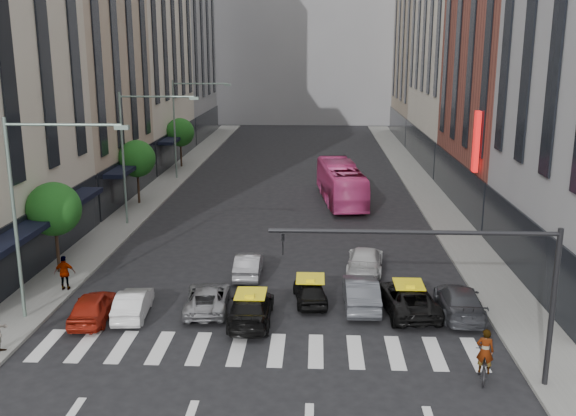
# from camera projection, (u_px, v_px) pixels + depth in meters

# --- Properties ---
(ground) EXTENTS (160.00, 160.00, 0.00)m
(ground) POSITION_uv_depth(u_px,v_px,m) (259.00, 367.00, 24.72)
(ground) COLOR black
(ground) RESTS_ON ground
(sidewalk_left) EXTENTS (3.00, 96.00, 0.15)m
(sidewalk_left) POSITION_uv_depth(u_px,v_px,m) (156.00, 193.00, 54.29)
(sidewalk_left) COLOR slate
(sidewalk_left) RESTS_ON ground
(sidewalk_right) EXTENTS (3.00, 96.00, 0.15)m
(sidewalk_right) POSITION_uv_depth(u_px,v_px,m) (429.00, 195.00, 53.25)
(sidewalk_right) COLOR slate
(sidewalk_right) RESTS_ON ground
(building_left_b) EXTENTS (8.00, 16.00, 24.00)m
(building_left_b) POSITION_uv_depth(u_px,v_px,m) (72.00, 48.00, 49.71)
(building_left_b) COLOR tan
(building_left_b) RESTS_ON ground
(building_left_d) EXTENTS (8.00, 18.00, 30.00)m
(building_left_d) POSITION_uv_depth(u_px,v_px,m) (174.00, 24.00, 84.84)
(building_left_d) COLOR gray
(building_left_d) RESTS_ON ground
(building_right_b) EXTENTS (8.00, 18.00, 26.00)m
(building_right_b) POSITION_uv_depth(u_px,v_px,m) (521.00, 34.00, 46.96)
(building_right_b) COLOR brown
(building_right_b) RESTS_ON ground
(building_right_d) EXTENTS (8.00, 18.00, 28.00)m
(building_right_d) POSITION_uv_depth(u_px,v_px,m) (433.00, 32.00, 83.55)
(building_right_d) COLOR tan
(building_right_d) RESTS_ON ground
(building_far) EXTENTS (30.00, 10.00, 36.00)m
(building_far) POSITION_uv_depth(u_px,v_px,m) (306.00, 9.00, 102.73)
(building_far) COLOR gray
(building_far) RESTS_ON ground
(tree_near) EXTENTS (2.88, 2.88, 4.95)m
(tree_near) POSITION_uv_depth(u_px,v_px,m) (54.00, 209.00, 34.05)
(tree_near) COLOR black
(tree_near) RESTS_ON sidewalk_left
(tree_mid) EXTENTS (2.88, 2.88, 4.95)m
(tree_mid) POSITION_uv_depth(u_px,v_px,m) (137.00, 159.00, 49.56)
(tree_mid) COLOR black
(tree_mid) RESTS_ON sidewalk_left
(tree_far) EXTENTS (2.88, 2.88, 4.95)m
(tree_far) POSITION_uv_depth(u_px,v_px,m) (180.00, 132.00, 65.06)
(tree_far) COLOR black
(tree_far) RESTS_ON sidewalk_left
(streetlamp_near) EXTENTS (5.38, 0.25, 9.00)m
(streetlamp_near) POSITION_uv_depth(u_px,v_px,m) (34.00, 193.00, 27.61)
(streetlamp_near) COLOR gray
(streetlamp_near) RESTS_ON sidewalk_left
(streetlamp_mid) EXTENTS (5.38, 0.25, 9.00)m
(streetlamp_mid) POSITION_uv_depth(u_px,v_px,m) (136.00, 141.00, 43.12)
(streetlamp_mid) COLOR gray
(streetlamp_mid) RESTS_ON sidewalk_left
(streetlamp_far) EXTENTS (5.38, 0.25, 9.00)m
(streetlamp_far) POSITION_uv_depth(u_px,v_px,m) (184.00, 116.00, 58.63)
(streetlamp_far) COLOR gray
(streetlamp_far) RESTS_ON sidewalk_left
(traffic_signal) EXTENTS (10.10, 0.20, 6.00)m
(traffic_signal) POSITION_uv_depth(u_px,v_px,m) (475.00, 270.00, 22.31)
(traffic_signal) COLOR black
(traffic_signal) RESTS_ON ground
(liberty_sign) EXTENTS (0.30, 0.70, 4.00)m
(liberty_sign) POSITION_uv_depth(u_px,v_px,m) (476.00, 142.00, 42.07)
(liberty_sign) COLOR red
(liberty_sign) RESTS_ON ground
(car_red) EXTENTS (1.84, 3.98, 1.32)m
(car_red) POSITION_uv_depth(u_px,v_px,m) (93.00, 307.00, 28.86)
(car_red) COLOR maroon
(car_red) RESTS_ON ground
(car_white_front) EXTENTS (1.60, 3.83, 1.23)m
(car_white_front) POSITION_uv_depth(u_px,v_px,m) (133.00, 303.00, 29.32)
(car_white_front) COLOR silver
(car_white_front) RESTS_ON ground
(car_silver) EXTENTS (2.34, 4.45, 1.20)m
(car_silver) POSITION_uv_depth(u_px,v_px,m) (207.00, 298.00, 30.00)
(car_silver) COLOR gray
(car_silver) RESTS_ON ground
(taxi_left) EXTENTS (1.92, 4.63, 1.34)m
(taxi_left) POSITION_uv_depth(u_px,v_px,m) (251.00, 308.00, 28.66)
(taxi_left) COLOR black
(taxi_left) RESTS_ON ground
(taxi_center) EXTENTS (1.89, 3.75, 1.22)m
(taxi_center) POSITION_uv_depth(u_px,v_px,m) (310.00, 291.00, 30.85)
(taxi_center) COLOR black
(taxi_center) RESTS_ON ground
(car_grey_mid) EXTENTS (1.65, 4.51, 1.47)m
(car_grey_mid) POSITION_uv_depth(u_px,v_px,m) (361.00, 292.00, 30.35)
(car_grey_mid) COLOR #474A50
(car_grey_mid) RESTS_ON ground
(taxi_right) EXTENTS (2.73, 5.08, 1.36)m
(taxi_right) POSITION_uv_depth(u_px,v_px,m) (408.00, 298.00, 29.75)
(taxi_right) COLOR black
(taxi_right) RESTS_ON ground
(car_grey_curb) EXTENTS (2.10, 4.75, 1.35)m
(car_grey_curb) POSITION_uv_depth(u_px,v_px,m) (460.00, 301.00, 29.45)
(car_grey_curb) COLOR #37393E
(car_grey_curb) RESTS_ON ground
(car_row2_left) EXTENTS (1.38, 3.89, 1.28)m
(car_row2_left) POSITION_uv_depth(u_px,v_px,m) (249.00, 264.00, 34.53)
(car_row2_left) COLOR #9A9A9F
(car_row2_left) RESTS_ON ground
(car_row2_right) EXTENTS (2.40, 4.81, 1.34)m
(car_row2_right) POSITION_uv_depth(u_px,v_px,m) (365.00, 259.00, 35.26)
(car_row2_right) COLOR silver
(car_row2_right) RESTS_ON ground
(bus) EXTENTS (3.86, 11.41, 3.12)m
(bus) POSITION_uv_depth(u_px,v_px,m) (341.00, 183.00, 50.88)
(bus) COLOR #D43E83
(bus) RESTS_ON ground
(motorcycle) EXTENTS (1.10, 1.99, 0.99)m
(motorcycle) POSITION_uv_depth(u_px,v_px,m) (484.00, 366.00, 23.77)
(motorcycle) COLOR black
(motorcycle) RESTS_ON ground
(rider) EXTENTS (0.72, 0.56, 1.74)m
(rider) POSITION_uv_depth(u_px,v_px,m) (487.00, 332.00, 23.44)
(rider) COLOR gray
(rider) RESTS_ON motorcycle
(pedestrian_far) EXTENTS (1.09, 0.56, 1.78)m
(pedestrian_far) POSITION_uv_depth(u_px,v_px,m) (65.00, 273.00, 32.06)
(pedestrian_far) COLOR gray
(pedestrian_far) RESTS_ON sidewalk_left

